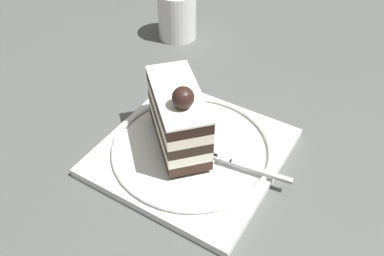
{
  "coord_description": "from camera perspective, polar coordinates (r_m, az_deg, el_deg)",
  "views": [
    {
      "loc": [
        -0.32,
        -0.14,
        0.38
      ],
      "look_at": [
        0.01,
        0.02,
        0.05
      ],
      "focal_mm": 37.79,
      "sensor_mm": 36.0,
      "label": 1
    }
  ],
  "objects": [
    {
      "name": "fork",
      "position": [
        0.5,
        6.89,
        -5.0
      ],
      "size": [
        0.01,
        0.12,
        0.0
      ],
      "color": "silver",
      "rests_on": "dessert_plate"
    },
    {
      "name": "dessert_plate",
      "position": [
        0.53,
        -0.0,
        -3.18
      ],
      "size": [
        0.24,
        0.24,
        0.02
      ],
      "color": "white",
      "rests_on": "ground_plane"
    },
    {
      "name": "ground_plane",
      "position": [
        0.52,
        1.99,
        -5.08
      ],
      "size": [
        2.4,
        2.4,
        0.0
      ],
      "primitive_type": "plane",
      "color": "#505352"
    },
    {
      "name": "drink_glass_near",
      "position": [
        0.76,
        -2.12,
        15.28
      ],
      "size": [
        0.07,
        0.07,
        0.09
      ],
      "color": "white",
      "rests_on": "ground_plane"
    },
    {
      "name": "cake_slice",
      "position": [
        0.5,
        -1.94,
        1.72
      ],
      "size": [
        0.13,
        0.12,
        0.1
      ],
      "color": "#321F16",
      "rests_on": "dessert_plate"
    }
  ]
}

